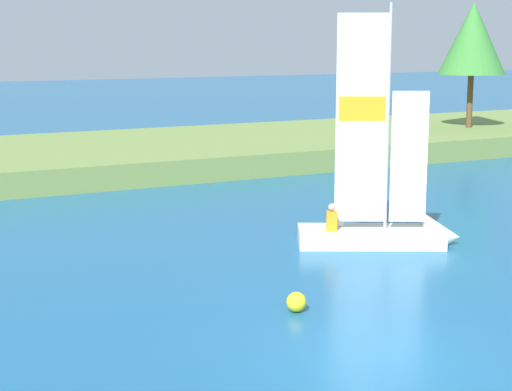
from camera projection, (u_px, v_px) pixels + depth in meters
ground_plane at (378, 361)px, 14.62m from camera, size 200.00×200.00×0.00m
shore_bank at (45, 160)px, 35.34m from camera, size 80.00×11.62×0.95m
shoreline_tree_centre at (473, 38)px, 42.72m from camera, size 3.39×3.39×6.36m
sailboat at (395, 227)px, 22.72m from camera, size 4.48×3.22×6.83m
channel_buoy at (296, 302)px, 17.21m from camera, size 0.41×0.41×0.41m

